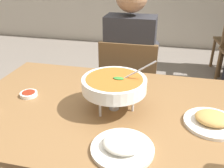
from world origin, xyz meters
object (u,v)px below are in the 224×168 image
object	(u,v)px
rice_plate	(122,146)
curry_bowl	(114,85)
chair_diner_main	(129,87)
appetizer_plate	(212,121)
dining_table_main	(105,124)
diner_main	(130,58)
sauce_dish	(29,94)

from	to	relation	value
rice_plate	curry_bowl	bearing A→B (deg)	108.73
chair_diner_main	curry_bowl	distance (m)	0.84
appetizer_plate	dining_table_main	bearing A→B (deg)	175.43
dining_table_main	diner_main	distance (m)	0.77
sauce_dish	curry_bowl	bearing A→B (deg)	-2.36
dining_table_main	sauce_dish	distance (m)	0.44
curry_bowl	sauce_dish	size ratio (longest dim) A/B	3.69
rice_plate	sauce_dish	bearing A→B (deg)	151.85
chair_diner_main	curry_bowl	xyz separation A→B (m)	(0.05, -0.75, 0.39)
appetizer_plate	sauce_dish	bearing A→B (deg)	176.91
diner_main	appetizer_plate	xyz separation A→B (m)	(0.49, -0.81, 0.04)
dining_table_main	appetizer_plate	distance (m)	0.51
curry_bowl	appetizer_plate	bearing A→B (deg)	-3.86
dining_table_main	diner_main	size ratio (longest dim) A/B	1.06
chair_diner_main	sauce_dish	size ratio (longest dim) A/B	10.00
diner_main	sauce_dish	xyz separation A→B (m)	(-0.42, -0.76, 0.04)
curry_bowl	dining_table_main	bearing A→B (deg)	168.98
dining_table_main	diner_main	bearing A→B (deg)	90.00
curry_bowl	rice_plate	bearing A→B (deg)	-71.27
diner_main	sauce_dish	bearing A→B (deg)	-118.87
dining_table_main	rice_plate	world-z (taller)	rice_plate
chair_diner_main	diner_main	xyz separation A→B (m)	(0.00, 0.03, 0.24)
chair_diner_main	diner_main	bearing A→B (deg)	90.00
chair_diner_main	diner_main	size ratio (longest dim) A/B	0.69
dining_table_main	sauce_dish	world-z (taller)	sauce_dish
chair_diner_main	sauce_dish	xyz separation A→B (m)	(-0.42, -0.73, 0.27)
diner_main	appetizer_plate	bearing A→B (deg)	-58.73
rice_plate	appetizer_plate	xyz separation A→B (m)	(0.35, 0.25, 0.00)
chair_diner_main	diner_main	distance (m)	0.24
rice_plate	appetizer_plate	bearing A→B (deg)	35.93
diner_main	curry_bowl	bearing A→B (deg)	-86.46
appetizer_plate	sauce_dish	world-z (taller)	appetizer_plate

